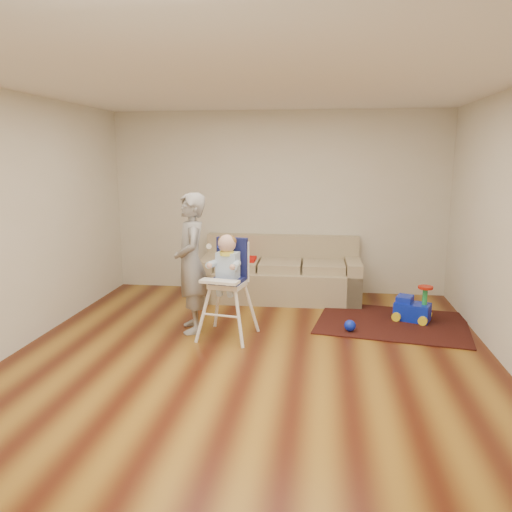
# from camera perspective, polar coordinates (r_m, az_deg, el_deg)

# --- Properties ---
(ground) EXTENTS (5.50, 5.50, 0.00)m
(ground) POSITION_cam_1_polar(r_m,az_deg,el_deg) (5.19, -0.61, -11.77)
(ground) COLOR #44190B
(ground) RESTS_ON ground
(room_envelope) EXTENTS (5.04, 5.52, 2.72)m
(room_envelope) POSITION_cam_1_polar(r_m,az_deg,el_deg) (5.30, 0.19, 9.59)
(room_envelope) COLOR beige
(room_envelope) RESTS_ON ground
(sofa) EXTENTS (2.29, 0.97, 0.88)m
(sofa) POSITION_cam_1_polar(r_m,az_deg,el_deg) (7.23, 2.80, -1.46)
(sofa) COLOR #9B9170
(sofa) RESTS_ON ground
(side_table) EXTENTS (0.51, 0.51, 0.51)m
(side_table) POSITION_cam_1_polar(r_m,az_deg,el_deg) (7.60, -3.68, -2.24)
(side_table) COLOR black
(side_table) RESTS_ON ground
(area_rug) EXTENTS (1.98, 1.61, 0.01)m
(area_rug) POSITION_cam_1_polar(r_m,az_deg,el_deg) (6.47, 15.27, -7.37)
(area_rug) COLOR black
(area_rug) RESTS_ON ground
(ride_on_toy) EXTENTS (0.50, 0.43, 0.46)m
(ride_on_toy) POSITION_cam_1_polar(r_m,az_deg,el_deg) (6.56, 17.48, -5.06)
(ride_on_toy) COLOR #0D24D0
(ride_on_toy) RESTS_ON area_rug
(toy_ball) EXTENTS (0.14, 0.14, 0.14)m
(toy_ball) POSITION_cam_1_polar(r_m,az_deg,el_deg) (6.02, 10.68, -7.82)
(toy_ball) COLOR #0D24D0
(toy_ball) RESTS_ON area_rug
(high_chair) EXTENTS (0.64, 0.64, 1.20)m
(high_chair) POSITION_cam_1_polar(r_m,az_deg,el_deg) (5.64, -3.28, -3.68)
(high_chair) COLOR white
(high_chair) RESTS_ON ground
(adult) EXTENTS (0.57, 0.69, 1.63)m
(adult) POSITION_cam_1_polar(r_m,az_deg,el_deg) (5.84, -7.43, -0.83)
(adult) COLOR gray
(adult) RESTS_ON ground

